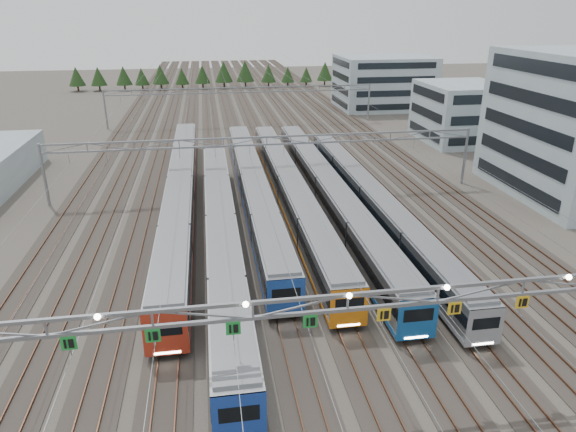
{
  "coord_description": "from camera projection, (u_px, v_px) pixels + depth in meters",
  "views": [
    {
      "loc": [
        -7.54,
        -25.09,
        23.33
      ],
      "look_at": [
        0.11,
        23.08,
        3.5
      ],
      "focal_mm": 32.0,
      "sensor_mm": 36.0,
      "label": 1
    }
  ],
  "objects": [
    {
      "name": "treeline",
      "position": [
        236.0,
        74.0,
        159.7
      ],
      "size": [
        100.1,
        5.6,
        7.02
      ],
      "color": "#332114",
      "rests_on": "ground"
    },
    {
      "name": "train_e",
      "position": [
        327.0,
        190.0,
        63.75
      ],
      "size": [
        3.09,
        58.13,
        4.02
      ],
      "color": "black",
      "rests_on": "ground"
    },
    {
      "name": "train_c",
      "position": [
        253.0,
        187.0,
        65.04
      ],
      "size": [
        3.07,
        54.95,
        4.0
      ],
      "color": "black",
      "rests_on": "ground"
    },
    {
      "name": "gantry_near",
      "position": [
        347.0,
        307.0,
        30.06
      ],
      "size": [
        56.36,
        0.61,
        8.08
      ],
      "color": "gray",
      "rests_on": "ground"
    },
    {
      "name": "train_f",
      "position": [
        370.0,
        199.0,
        61.33
      ],
      "size": [
        2.81,
        54.11,
        3.66
      ],
      "color": "black",
      "rests_on": "ground"
    },
    {
      "name": "gantry_mid",
      "position": [
        267.0,
        148.0,
        67.03
      ],
      "size": [
        56.36,
        0.36,
        8.0
      ],
      "color": "gray",
      "rests_on": "ground"
    },
    {
      "name": "depot_bldg_north",
      "position": [
        383.0,
        82.0,
        127.2
      ],
      "size": [
        22.0,
        18.0,
        12.45
      ],
      "primitive_type": "cube",
      "color": "#8EA3A9",
      "rests_on": "ground"
    },
    {
      "name": "track_bed",
      "position": [
        238.0,
        105.0,
        123.77
      ],
      "size": [
        54.0,
        260.0,
        5.42
      ],
      "color": "#2D2823",
      "rests_on": "ground"
    },
    {
      "name": "train_b",
      "position": [
        221.0,
        231.0,
        52.26
      ],
      "size": [
        3.09,
        52.71,
        4.03
      ],
      "color": "black",
      "rests_on": "ground"
    },
    {
      "name": "ground",
      "position": [
        343.0,
        401.0,
        32.84
      ],
      "size": [
        400.0,
        400.0,
        0.0
      ],
      "primitive_type": "plane",
      "color": "#47423A",
      "rests_on": "ground"
    },
    {
      "name": "depot_bldg_mid",
      "position": [
        462.0,
        112.0,
        95.29
      ],
      "size": [
        14.0,
        16.0,
        10.58
      ],
      "primitive_type": "cube",
      "color": "#8EA3A9",
      "rests_on": "ground"
    },
    {
      "name": "train_a",
      "position": [
        181.0,
        191.0,
        63.56
      ],
      "size": [
        3.17,
        61.52,
        4.14
      ],
      "color": "black",
      "rests_on": "ground"
    },
    {
      "name": "train_d",
      "position": [
        290.0,
        189.0,
        64.47
      ],
      "size": [
        3.03,
        56.47,
        3.95
      ],
      "color": "black",
      "rests_on": "ground"
    },
    {
      "name": "gantry_far",
      "position": [
        241.0,
        94.0,
        108.2
      ],
      "size": [
        56.36,
        0.36,
        8.0
      ],
      "color": "gray",
      "rests_on": "ground"
    }
  ]
}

